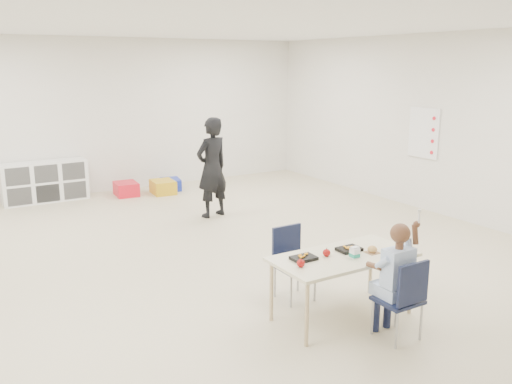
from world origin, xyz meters
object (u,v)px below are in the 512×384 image
child (399,275)px  adult (212,168)px  cubby_shelf (45,182)px  chair_near (398,298)px  table (342,286)px

child → adult: (0.38, 4.29, 0.19)m
cubby_shelf → adult: size_ratio=0.90×
chair_near → adult: 4.33m
child → cubby_shelf: size_ratio=0.83×
child → adult: 4.31m
child → cubby_shelf: bearing=104.3°
chair_near → adult: adult is taller
chair_near → cubby_shelf: size_ratio=0.53×
cubby_shelf → chair_near: bearing=-75.8°
cubby_shelf → adult: adult is taller
table → child: 0.64m
table → cubby_shelf: size_ratio=0.96×
adult → table: bearing=68.3°
adult → chair_near: bearing=71.3°
adult → cubby_shelf: bearing=-62.4°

